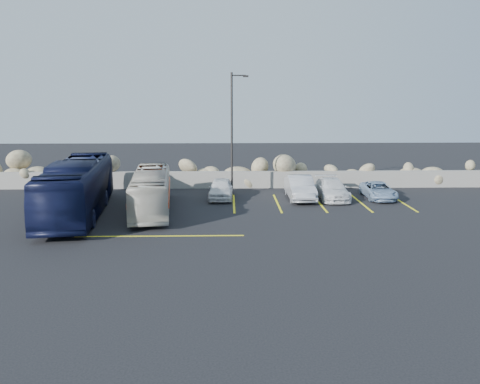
{
  "coord_description": "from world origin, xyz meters",
  "views": [
    {
      "loc": [
        2.31,
        -21.14,
        6.5
      ],
      "look_at": [
        2.91,
        4.0,
        1.34
      ],
      "focal_mm": 35.0,
      "sensor_mm": 36.0,
      "label": 1
    }
  ],
  "objects_px": {
    "vintage_bus": "(151,191)",
    "car_d": "(378,190)",
    "tour_coach": "(78,188)",
    "car_a": "(221,189)",
    "car_b": "(300,188)",
    "lamppost": "(233,131)",
    "car_c": "(332,189)"
  },
  "relations": [
    {
      "from": "tour_coach",
      "to": "car_b",
      "type": "bearing_deg",
      "value": 9.2
    },
    {
      "from": "vintage_bus",
      "to": "car_d",
      "type": "bearing_deg",
      "value": 5.84
    },
    {
      "from": "tour_coach",
      "to": "car_a",
      "type": "bearing_deg",
      "value": 20.23
    },
    {
      "from": "lamppost",
      "to": "car_b",
      "type": "bearing_deg",
      "value": -16.07
    },
    {
      "from": "lamppost",
      "to": "car_b",
      "type": "distance_m",
      "value": 5.73
    },
    {
      "from": "lamppost",
      "to": "car_d",
      "type": "relative_size",
      "value": 2.13
    },
    {
      "from": "car_a",
      "to": "car_d",
      "type": "relative_size",
      "value": 1.01
    },
    {
      "from": "vintage_bus",
      "to": "car_b",
      "type": "bearing_deg",
      "value": 12.35
    },
    {
      "from": "tour_coach",
      "to": "car_c",
      "type": "relative_size",
      "value": 2.51
    },
    {
      "from": "car_a",
      "to": "car_d",
      "type": "height_order",
      "value": "car_a"
    },
    {
      "from": "car_a",
      "to": "car_b",
      "type": "relative_size",
      "value": 0.85
    },
    {
      "from": "tour_coach",
      "to": "car_a",
      "type": "height_order",
      "value": "tour_coach"
    },
    {
      "from": "vintage_bus",
      "to": "car_c",
      "type": "xyz_separation_m",
      "value": [
        11.08,
        3.14,
        -0.56
      ]
    },
    {
      "from": "vintage_bus",
      "to": "tour_coach",
      "type": "distance_m",
      "value": 4.02
    },
    {
      "from": "car_b",
      "to": "car_c",
      "type": "distance_m",
      "value": 2.07
    },
    {
      "from": "vintage_bus",
      "to": "car_b",
      "type": "relative_size",
      "value": 1.91
    },
    {
      "from": "car_b",
      "to": "car_d",
      "type": "relative_size",
      "value": 1.19
    },
    {
      "from": "car_a",
      "to": "lamppost",
      "type": "bearing_deg",
      "value": 53.03
    },
    {
      "from": "car_a",
      "to": "car_d",
      "type": "bearing_deg",
      "value": 0.17
    },
    {
      "from": "car_b",
      "to": "car_c",
      "type": "relative_size",
      "value": 1.03
    },
    {
      "from": "lamppost",
      "to": "vintage_bus",
      "type": "distance_m",
      "value": 7.12
    },
    {
      "from": "car_c",
      "to": "car_d",
      "type": "distance_m",
      "value": 3.04
    },
    {
      "from": "vintage_bus",
      "to": "car_c",
      "type": "bearing_deg",
      "value": 9.16
    },
    {
      "from": "car_a",
      "to": "car_b",
      "type": "distance_m",
      "value": 5.1
    },
    {
      "from": "vintage_bus",
      "to": "car_b",
      "type": "height_order",
      "value": "vintage_bus"
    },
    {
      "from": "vintage_bus",
      "to": "tour_coach",
      "type": "bearing_deg",
      "value": -176.27
    },
    {
      "from": "tour_coach",
      "to": "car_b",
      "type": "distance_m",
      "value": 13.53
    },
    {
      "from": "lamppost",
      "to": "car_d",
      "type": "height_order",
      "value": "lamppost"
    },
    {
      "from": "car_a",
      "to": "car_b",
      "type": "xyz_separation_m",
      "value": [
        5.1,
        -0.26,
        0.09
      ]
    },
    {
      "from": "vintage_bus",
      "to": "car_d",
      "type": "distance_m",
      "value": 14.48
    },
    {
      "from": "lamppost",
      "to": "car_b",
      "type": "relative_size",
      "value": 1.79
    },
    {
      "from": "car_d",
      "to": "car_c",
      "type": "bearing_deg",
      "value": -178.68
    }
  ]
}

